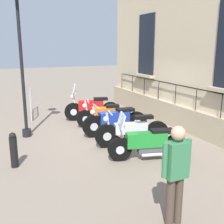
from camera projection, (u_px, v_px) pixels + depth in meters
ground_plane at (125, 134)px, 9.24m from camera, size 60.00×60.00×0.00m
building_facade at (188, 41)px, 9.49m from camera, size 0.82×10.12×6.30m
motorcycle_red at (92, 108)px, 10.82m from camera, size 2.10×0.88×1.47m
motorcycle_orange at (104, 115)px, 9.97m from camera, size 1.99×0.90×0.99m
motorcycle_blue at (115, 121)px, 9.04m from camera, size 2.23×0.74×1.02m
motorcycle_white at (132, 132)px, 8.06m from camera, size 2.21×0.72×1.05m
motorcycle_green at (147, 143)px, 7.09m from camera, size 2.07×0.89×1.24m
lamppost at (19, 25)px, 8.16m from camera, size 0.40×1.10×4.60m
crowd_barrier at (31, 103)px, 11.49m from camera, size 0.35×1.91×1.05m
bollard at (14, 150)px, 6.62m from camera, size 0.18×0.18×0.87m
pedestrian_standing at (176, 170)px, 4.36m from camera, size 0.53×0.23×1.69m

